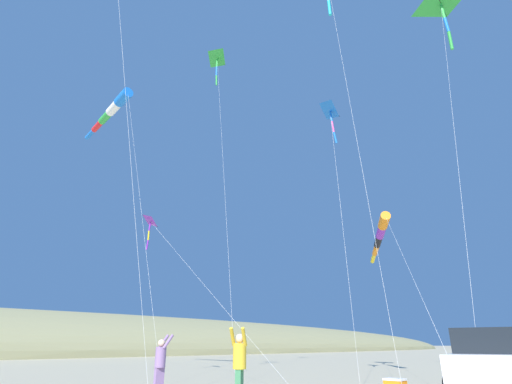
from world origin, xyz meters
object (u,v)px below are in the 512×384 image
object	(u,v)px
kite_delta_teal_far_right	(218,59)
kite_windsock_green_low_center	(380,234)
kite_delta_striped_overhead	(151,222)
kite_delta_small_distant	(441,3)
person_adult_flyer	(161,360)
kite_windsock_yellow_midlevel	(112,110)
person_child_green_jacket	(239,360)
kite_delta_blue_topmost	(331,111)
parked_car	(491,362)

from	to	relation	value
kite_delta_teal_far_right	kite_windsock_green_low_center	distance (m)	17.41
kite_delta_striped_overhead	kite_windsock_green_low_center	distance (m)	12.26
kite_delta_striped_overhead	kite_delta_small_distant	bearing A→B (deg)	-151.74
person_adult_flyer	kite_windsock_yellow_midlevel	bearing A→B (deg)	-7.42
person_child_green_jacket	kite_delta_striped_overhead	distance (m)	12.29
person_child_green_jacket	kite_windsock_green_low_center	bearing A→B (deg)	-80.95
kite_windsock_yellow_midlevel	kite_delta_blue_topmost	xyz separation A→B (m)	(-12.58, -5.68, -3.27)
kite_delta_small_distant	parked_car	bearing A→B (deg)	98.64
kite_delta_small_distant	kite_delta_teal_far_right	world-z (taller)	kite_delta_teal_far_right
kite_delta_blue_topmost	kite_delta_small_distant	bearing A→B (deg)	-144.11
parked_car	kite_delta_teal_far_right	bearing A→B (deg)	-5.39
kite_delta_teal_far_right	kite_windsock_yellow_midlevel	bearing A→B (deg)	66.97
person_adult_flyer	kite_delta_striped_overhead	xyz separation A→B (m)	(6.92, -2.98, 6.62)
person_child_green_jacket	kite_windsock_yellow_midlevel	distance (m)	19.66
parked_car	kite_delta_teal_far_right	world-z (taller)	kite_delta_teal_far_right
kite_delta_blue_topmost	kite_windsock_green_low_center	bearing A→B (deg)	-79.83
kite_delta_striped_overhead	kite_windsock_green_low_center	size ratio (longest dim) A/B	0.91
kite_delta_blue_topmost	kite_windsock_yellow_midlevel	bearing A→B (deg)	24.32
kite_delta_teal_far_right	kite_delta_small_distant	bearing A→B (deg)	-168.78
person_child_green_jacket	kite_windsock_green_low_center	xyz separation A→B (m)	(1.83, -11.49, 5.89)
kite_delta_small_distant	kite_windsock_yellow_midlevel	size ratio (longest dim) A/B	1.15
person_adult_flyer	kite_windsock_green_low_center	xyz separation A→B (m)	(-1.35, -12.01, 5.97)
parked_car	kite_delta_blue_topmost	world-z (taller)	kite_delta_blue_topmost
kite_windsock_green_low_center	person_adult_flyer	bearing A→B (deg)	83.58
kite_delta_teal_far_right	kite_delta_striped_overhead	world-z (taller)	kite_delta_teal_far_right
kite_delta_blue_topmost	person_adult_flyer	bearing A→B (deg)	72.30
parked_car	kite_windsock_green_low_center	world-z (taller)	kite_windsock_green_low_center
kite_delta_striped_overhead	kite_delta_teal_far_right	bearing A→B (deg)	-80.36
parked_car	kite_delta_striped_overhead	xyz separation A→B (m)	(14.57, 3.11, 6.61)
parked_car	kite_windsock_yellow_midlevel	world-z (taller)	kite_windsock_yellow_midlevel
person_adult_flyer	kite_windsock_green_low_center	world-z (taller)	kite_windsock_green_low_center
kite_delta_small_distant	kite_windsock_yellow_midlevel	distance (m)	19.71
parked_car	kite_delta_small_distant	size ratio (longest dim) A/B	0.26
kite_delta_small_distant	kite_delta_blue_topmost	distance (m)	8.11
parked_car	person_child_green_jacket	xyz separation A→B (m)	(4.46, 5.58, 0.06)
person_adult_flyer	kite_delta_teal_far_right	xyz separation A→B (m)	(7.70, -7.55, 20.16)
kite_delta_small_distant	kite_delta_striped_overhead	size ratio (longest dim) A/B	1.70
parked_car	kite_delta_striped_overhead	distance (m)	16.29
kite_delta_striped_overhead	person_adult_flyer	bearing A→B (deg)	156.67
person_child_green_jacket	kite_delta_striped_overhead	world-z (taller)	kite_delta_striped_overhead
person_adult_flyer	kite_delta_striped_overhead	size ratio (longest dim) A/B	0.16
kite_delta_teal_far_right	kite_windsock_green_low_center	xyz separation A→B (m)	(-9.05, -4.46, -14.19)
kite_delta_striped_overhead	kite_windsock_yellow_midlevel	xyz separation A→B (m)	(3.41, 1.64, 7.70)
person_adult_flyer	person_child_green_jacket	bearing A→B (deg)	-170.82
kite_delta_small_distant	kite_delta_blue_topmost	world-z (taller)	kite_delta_small_distant
person_child_green_jacket	kite_delta_striped_overhead	xyz separation A→B (m)	(10.10, -2.47, 6.55)
parked_car	kite_delta_striped_overhead	bearing A→B (deg)	12.07
kite_delta_small_distant	person_adult_flyer	bearing A→B (deg)	56.28
kite_delta_striped_overhead	kite_windsock_yellow_midlevel	distance (m)	8.58
person_child_green_jacket	kite_windsock_yellow_midlevel	size ratio (longest dim) A/B	0.12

